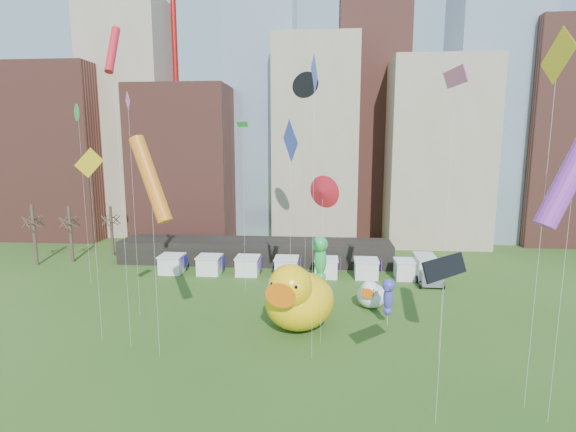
# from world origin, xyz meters

# --- Properties ---
(skyline) EXTENTS (101.00, 23.00, 68.00)m
(skyline) POSITION_xyz_m (2.25, 61.06, 21.44)
(skyline) COLOR brown
(skyline) RESTS_ON ground
(pavilion) EXTENTS (38.00, 6.00, 3.20)m
(pavilion) POSITION_xyz_m (-4.00, 42.00, 1.60)
(pavilion) COLOR black
(pavilion) RESTS_ON ground
(vendor_tents) EXTENTS (33.24, 2.80, 2.40)m
(vendor_tents) POSITION_xyz_m (1.02, 36.00, 1.11)
(vendor_tents) COLOR white
(vendor_tents) RESTS_ON ground
(bare_trees) EXTENTS (8.44, 6.44, 8.50)m
(bare_trees) POSITION_xyz_m (-30.17, 40.54, 4.01)
(bare_trees) COLOR #382B21
(bare_trees) RESTS_ON ground
(big_duck) EXTENTS (8.06, 9.19, 6.46)m
(big_duck) POSITION_xyz_m (3.43, 19.88, 2.97)
(big_duck) COLOR yellow
(big_duck) RESTS_ON ground
(small_duck) EXTENTS (3.85, 4.41, 3.10)m
(small_duck) POSITION_xyz_m (10.58, 25.72, 1.42)
(small_duck) COLOR white
(small_duck) RESTS_ON ground
(seahorse_green) EXTENTS (2.06, 2.29, 7.71)m
(seahorse_green) POSITION_xyz_m (5.36, 24.33, 5.77)
(seahorse_green) COLOR silver
(seahorse_green) RESTS_ON ground
(seahorse_purple) EXTENTS (1.44, 1.65, 4.44)m
(seahorse_purple) POSITION_xyz_m (11.63, 21.42, 3.00)
(seahorse_purple) COLOR silver
(seahorse_purple) RESTS_ON ground
(box_truck) EXTENTS (2.94, 6.83, 2.87)m
(box_truck) POSITION_xyz_m (18.28, 35.55, 1.47)
(box_truck) COLOR silver
(box_truck) RESTS_ON ground
(kite_0) EXTENTS (0.63, 2.15, 25.26)m
(kite_0) POSITION_xyz_m (-10.17, 15.38, 23.38)
(kite_0) COLOR silver
(kite_0) RESTS_ON ground
(kite_1) EXTENTS (0.81, 3.87, 21.75)m
(kite_1) POSITION_xyz_m (14.69, 15.21, 21.06)
(kite_1) COLOR silver
(kite_1) RESTS_ON ground
(kite_2) EXTENTS (2.32, 2.27, 24.58)m
(kite_2) POSITION_xyz_m (3.45, 33.46, 23.12)
(kite_2) COLOR silver
(kite_2) RESTS_ON ground
(kite_3) EXTENTS (1.57, 1.56, 18.97)m
(kite_3) POSITION_xyz_m (-3.21, 29.91, 18.36)
(kite_3) COLOR silver
(kite_3) RESTS_ON ground
(kite_4) EXTENTS (1.40, 1.99, 16.25)m
(kite_4) POSITION_xyz_m (-13.13, 16.32, 14.72)
(kite_4) COLOR silver
(kite_4) RESTS_ON ground
(kite_5) EXTENTS (1.56, 3.37, 18.70)m
(kite_5) POSITION_xyz_m (2.67, 20.77, 16.67)
(kite_5) COLOR silver
(kite_5) RESTS_ON ground
(kite_6) EXTENTS (3.85, 2.80, 17.20)m
(kite_6) POSITION_xyz_m (-7.01, 13.59, 13.97)
(kite_6) COLOR silver
(kite_6) RESTS_ON ground
(kite_7) EXTENTS (4.31, 2.12, 18.87)m
(kite_7) POSITION_xyz_m (19.21, 7.77, 15.34)
(kite_7) COLOR silver
(kite_7) RESTS_ON ground
(kite_8) EXTENTS (1.79, 2.24, 14.08)m
(kite_8) POSITION_xyz_m (5.52, 17.28, 12.78)
(kite_8) COLOR silver
(kite_8) RESTS_ON ground
(kite_9) EXTENTS (1.07, 1.39, 21.25)m
(kite_9) POSITION_xyz_m (-12.19, 21.85, 19.31)
(kite_9) COLOR silver
(kite_9) RESTS_ON ground
(kite_10) EXTENTS (3.14, 2.97, 10.25)m
(kite_10) POSITION_xyz_m (12.47, 7.09, 9.65)
(kite_10) COLOR silver
(kite_10) RESTS_ON ground
(kite_11) EXTENTS (1.43, 1.60, 21.01)m
(kite_11) POSITION_xyz_m (-21.93, 30.33, 20.00)
(kite_11) COLOR silver
(kite_11) RESTS_ON ground
(kite_12) EXTENTS (0.41, 3.02, 22.86)m
(kite_12) POSITION_xyz_m (18.49, 9.22, 20.93)
(kite_12) COLOR silver
(kite_12) RESTS_ON ground
(kite_13) EXTENTS (0.43, 2.60, 22.75)m
(kite_13) POSITION_xyz_m (4.85, 14.45, 20.89)
(kite_13) COLOR silver
(kite_13) RESTS_ON ground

